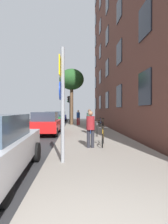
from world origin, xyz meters
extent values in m
plane|color=#332D28|center=(-2.40, 15.00, 0.00)|extent=(41.80, 41.80, 0.00)
cube|color=#2D2D30|center=(-4.50, 15.00, 0.01)|extent=(7.00, 38.00, 0.01)
cube|color=gray|center=(1.10, 15.00, 0.06)|extent=(4.20, 38.00, 0.12)
cube|color=brown|center=(3.70, 14.50, 10.58)|extent=(0.50, 27.00, 21.17)
cube|color=#1E232D|center=(3.42, 7.00, 2.85)|extent=(0.06, 1.54, 1.71)
cube|color=#1E232D|center=(3.42, 12.00, 2.85)|extent=(0.06, 1.54, 1.71)
cube|color=#1E232D|center=(3.42, 17.00, 2.85)|extent=(0.06, 1.54, 1.71)
cube|color=#1E232D|center=(3.42, 22.00, 2.85)|extent=(0.06, 1.54, 1.71)
cube|color=#1E232D|center=(3.42, 27.00, 2.85)|extent=(0.06, 1.54, 1.71)
cube|color=#1E232D|center=(3.42, 7.00, 6.21)|extent=(0.06, 1.54, 1.71)
cube|color=#1E232D|center=(3.42, 12.00, 6.21)|extent=(0.06, 1.54, 1.71)
cube|color=#1E232D|center=(3.42, 17.00, 6.21)|extent=(0.06, 1.54, 1.71)
cube|color=#1E232D|center=(3.42, 22.00, 6.21)|extent=(0.06, 1.54, 1.71)
cube|color=#1E232D|center=(3.42, 27.00, 6.21)|extent=(0.06, 1.54, 1.71)
cube|color=#1E232D|center=(3.42, 12.00, 9.57)|extent=(0.06, 1.54, 1.71)
cube|color=#1E232D|center=(3.42, 17.00, 9.57)|extent=(0.06, 1.54, 1.71)
cube|color=#1E232D|center=(3.42, 22.00, 9.57)|extent=(0.06, 1.54, 1.71)
cube|color=#1E232D|center=(3.42, 27.00, 9.57)|extent=(0.06, 1.54, 1.71)
cube|color=#1E232D|center=(3.42, 17.00, 12.93)|extent=(0.06, 1.54, 1.71)
cube|color=#1E232D|center=(3.42, 22.00, 12.93)|extent=(0.06, 1.54, 1.71)
cube|color=#1E232D|center=(3.42, 27.00, 12.93)|extent=(0.06, 1.54, 1.71)
cube|color=#1E232D|center=(3.42, 22.00, 16.30)|extent=(0.06, 1.54, 1.71)
cube|color=#1E232D|center=(3.42, 27.00, 16.30)|extent=(0.06, 1.54, 1.71)
cylinder|color=gray|center=(-0.43, 3.89, 1.91)|extent=(0.12, 0.12, 3.58)
cube|color=yellow|center=(-0.51, 3.89, 3.09)|extent=(0.03, 0.60, 0.60)
cylinder|color=#14339E|center=(-0.51, 3.89, 2.34)|extent=(0.03, 0.56, 0.56)
cylinder|color=black|center=(-0.58, 21.13, 1.87)|extent=(0.12, 0.12, 3.50)
cube|color=black|center=(-0.76, 21.13, 3.17)|extent=(0.20, 0.24, 0.80)
sphere|color=#4B0707|center=(-0.87, 21.13, 3.43)|extent=(0.16, 0.16, 0.16)
sphere|color=#523707|center=(-0.87, 21.13, 3.17)|extent=(0.16, 0.16, 0.16)
sphere|color=green|center=(-0.87, 21.13, 2.91)|extent=(0.16, 0.16, 0.16)
cylinder|color=brown|center=(-0.34, 19.09, 2.31)|extent=(0.37, 0.37, 4.39)
ellipsoid|color=#235123|center=(-0.34, 19.09, 5.36)|extent=(2.84, 2.84, 2.41)
torus|color=black|center=(1.35, 6.97, 0.42)|extent=(0.16, 0.60, 0.60)
torus|color=black|center=(1.16, 6.01, 0.42)|extent=(0.16, 0.60, 0.60)
cylinder|color=#C68C19|center=(1.26, 6.49, 0.59)|extent=(0.21, 0.82, 0.04)
cylinder|color=#C68C19|center=(1.21, 6.25, 0.51)|extent=(0.14, 0.50, 0.27)
cylinder|color=#C68C19|center=(1.23, 6.35, 0.82)|extent=(0.04, 0.04, 0.28)
cube|color=black|center=(1.23, 6.35, 0.98)|extent=(0.10, 0.24, 0.06)
cylinder|color=#4C4C4C|center=(1.35, 6.97, 0.90)|extent=(0.42, 0.11, 0.03)
torus|color=black|center=(1.50, 10.42, 0.46)|extent=(0.13, 0.68, 0.69)
torus|color=black|center=(1.36, 9.34, 0.46)|extent=(0.13, 0.68, 0.69)
cylinder|color=#99999E|center=(1.43, 9.88, 0.65)|extent=(0.16, 0.93, 0.04)
cylinder|color=#99999E|center=(1.39, 9.61, 0.57)|extent=(0.12, 0.56, 0.30)
cylinder|color=#99999E|center=(1.41, 9.72, 0.91)|extent=(0.04, 0.04, 0.28)
cube|color=black|center=(1.41, 9.72, 1.07)|extent=(0.10, 0.24, 0.06)
cylinder|color=#4C4C4C|center=(1.50, 10.42, 0.99)|extent=(0.42, 0.08, 0.03)
torus|color=black|center=(1.39, 12.71, 0.43)|extent=(0.06, 0.62, 0.62)
torus|color=black|center=(1.42, 11.72, 0.43)|extent=(0.06, 0.62, 0.62)
cylinder|color=black|center=(1.40, 12.21, 0.60)|extent=(0.07, 0.84, 0.04)
cylinder|color=black|center=(1.41, 11.97, 0.52)|extent=(0.06, 0.51, 0.27)
cylinder|color=black|center=(1.41, 12.07, 0.84)|extent=(0.04, 0.04, 0.28)
cube|color=black|center=(1.41, 12.07, 1.00)|extent=(0.10, 0.24, 0.06)
cylinder|color=#4C4C4C|center=(1.39, 12.71, 0.92)|extent=(0.42, 0.05, 0.03)
torus|color=black|center=(2.60, 14.55, 0.45)|extent=(0.16, 0.65, 0.66)
torus|color=black|center=(2.40, 13.49, 0.45)|extent=(0.16, 0.65, 0.66)
cylinder|color=#267233|center=(2.50, 14.02, 0.63)|extent=(0.21, 0.91, 0.04)
cylinder|color=#267233|center=(2.45, 13.76, 0.55)|extent=(0.14, 0.55, 0.30)
cylinder|color=#267233|center=(2.47, 13.86, 0.88)|extent=(0.04, 0.04, 0.28)
cube|color=black|center=(2.47, 13.86, 1.04)|extent=(0.10, 0.24, 0.06)
cylinder|color=#4C4C4C|center=(2.60, 14.55, 0.96)|extent=(0.42, 0.11, 0.03)
torus|color=black|center=(2.46, 16.22, 0.45)|extent=(0.07, 0.65, 0.65)
torus|color=black|center=(2.52, 15.16, 0.45)|extent=(0.07, 0.65, 0.65)
cylinder|color=#194C99|center=(2.49, 15.69, 0.62)|extent=(0.09, 0.90, 0.04)
cylinder|color=#194C99|center=(2.51, 15.43, 0.54)|extent=(0.07, 0.54, 0.29)
cylinder|color=#194C99|center=(2.50, 15.53, 0.87)|extent=(0.04, 0.04, 0.28)
cube|color=black|center=(2.50, 15.53, 1.03)|extent=(0.10, 0.24, 0.06)
cylinder|color=#4C4C4C|center=(2.46, 16.22, 0.95)|extent=(0.42, 0.05, 0.03)
cylinder|color=#26262D|center=(0.55, 6.06, 0.51)|extent=(0.15, 0.15, 0.78)
cylinder|color=#26262D|center=(0.73, 6.06, 0.51)|extent=(0.15, 0.15, 0.78)
cylinder|color=maroon|center=(0.64, 6.06, 1.19)|extent=(0.43, 0.43, 0.59)
sphere|color=#936B4C|center=(0.64, 6.06, 1.62)|extent=(0.21, 0.21, 0.21)
cylinder|color=navy|center=(0.92, 10.81, 0.54)|extent=(0.16, 0.16, 0.84)
cylinder|color=navy|center=(1.10, 10.81, 0.54)|extent=(0.16, 0.16, 0.84)
cylinder|color=#33594C|center=(1.01, 10.81, 1.27)|extent=(0.45, 0.45, 0.63)
sphere|color=brown|center=(1.01, 10.81, 1.72)|extent=(0.23, 0.23, 0.23)
cylinder|color=maroon|center=(0.31, 18.15, 0.53)|extent=(0.15, 0.15, 0.82)
cylinder|color=maroon|center=(0.49, 18.15, 0.53)|extent=(0.15, 0.15, 0.82)
cylinder|color=navy|center=(0.40, 18.15, 1.25)|extent=(0.44, 0.44, 0.61)
sphere|color=tan|center=(0.40, 18.15, 1.69)|extent=(0.22, 0.22, 0.22)
cylinder|color=black|center=(-1.36, 4.42, 0.33)|extent=(0.22, 0.64, 0.64)
cylinder|color=black|center=(-1.36, 1.58, 0.33)|extent=(0.22, 0.64, 0.64)
cube|color=red|center=(-2.08, 11.33, 0.68)|extent=(1.87, 4.25, 0.70)
cube|color=#2D3847|center=(-2.08, 11.12, 1.33)|extent=(1.57, 2.38, 0.60)
cylinder|color=black|center=(-2.93, 12.69, 0.33)|extent=(0.22, 0.64, 0.64)
cylinder|color=black|center=(-1.23, 12.69, 0.33)|extent=(0.22, 0.64, 0.64)
cylinder|color=black|center=(-2.93, 9.97, 0.33)|extent=(0.22, 0.64, 0.64)
cylinder|color=black|center=(-1.23, 9.97, 0.33)|extent=(0.22, 0.64, 0.64)
cube|color=#19662D|center=(-2.49, 19.67, 0.68)|extent=(1.94, 4.44, 0.70)
cube|color=#2D3847|center=(-2.49, 19.45, 1.33)|extent=(1.61, 2.50, 0.60)
cylinder|color=black|center=(-3.34, 21.07, 0.33)|extent=(0.22, 0.64, 0.64)
cylinder|color=black|center=(-1.65, 21.07, 0.33)|extent=(0.22, 0.64, 0.64)
cylinder|color=black|center=(-3.34, 18.26, 0.33)|extent=(0.22, 0.64, 0.64)
cylinder|color=black|center=(-1.65, 18.26, 0.33)|extent=(0.22, 0.64, 0.64)
cube|color=navy|center=(-2.28, 28.00, 0.68)|extent=(1.86, 4.10, 0.70)
cube|color=#384756|center=(-2.28, 27.79, 1.33)|extent=(1.56, 2.30, 0.60)
cylinder|color=black|center=(-3.13, 29.31, 0.33)|extent=(0.22, 0.64, 0.64)
cylinder|color=black|center=(-1.44, 29.31, 0.33)|extent=(0.22, 0.64, 0.64)
cylinder|color=black|center=(-3.13, 26.69, 0.33)|extent=(0.22, 0.64, 0.64)
cylinder|color=black|center=(-1.44, 26.69, 0.33)|extent=(0.22, 0.64, 0.64)
camera|label=1|loc=(-0.08, -1.67, 1.73)|focal=28.67mm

